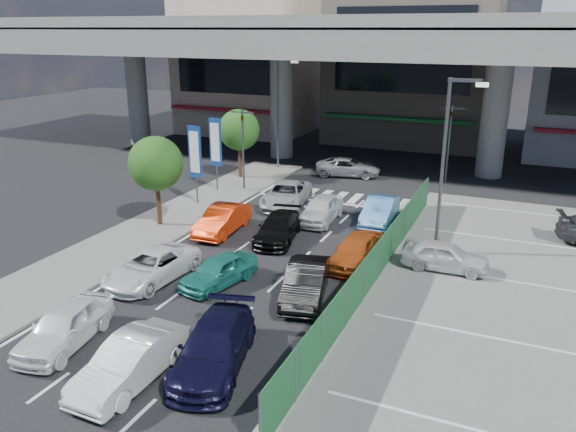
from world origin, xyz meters
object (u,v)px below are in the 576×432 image
at_px(van_white_back_left, 64,326).
at_px(traffic_light_left, 243,129).
at_px(street_lamp_left, 280,104).
at_px(tree_far, 239,130).
at_px(taxi_orange_right, 357,250).
at_px(taxi_orange_left, 222,220).
at_px(sedan_black_mid, 278,228).
at_px(minivan_navy_back, 214,347).
at_px(wagon_silver_front_left, 286,195).
at_px(traffic_cone, 439,245).
at_px(street_lamp_right, 448,153).
at_px(sedan_white_front_mid, 321,209).
at_px(tree_near, 156,164).
at_px(parked_sedan_white, 445,256).
at_px(taxi_teal_mid, 219,271).
at_px(signboard_far, 216,144).
at_px(crossing_wagon_silver, 348,167).
at_px(hatch_white_back_mid, 131,362).
at_px(kei_truck_front_right, 380,210).
at_px(sedan_white_mid_left, 152,266).
at_px(signboard_near, 195,154).
at_px(hatch_black_mid_right, 306,282).
at_px(traffic_light_right, 450,125).

bearing_deg(van_white_back_left, traffic_light_left, 90.50).
bearing_deg(street_lamp_left, tree_far, -112.84).
bearing_deg(taxi_orange_right, street_lamp_left, 128.33).
bearing_deg(taxi_orange_left, sedan_black_mid, -0.76).
height_order(minivan_navy_back, wagon_silver_front_left, same).
height_order(wagon_silver_front_left, traffic_cone, wagon_silver_front_left).
height_order(street_lamp_right, sedan_white_front_mid, street_lamp_right).
bearing_deg(traffic_cone, tree_near, -171.91).
bearing_deg(street_lamp_right, parked_sedan_white, -74.57).
relative_size(street_lamp_right, parked_sedan_white, 2.17).
distance_m(traffic_light_left, taxi_teal_mid, 14.53).
distance_m(signboard_far, crossing_wagon_silver, 9.94).
bearing_deg(tree_far, traffic_light_left, -57.38).
xyz_separation_m(hatch_white_back_mid, minivan_navy_back, (1.85, 1.64, 0.00)).
bearing_deg(kei_truck_front_right, traffic_light_left, 160.69).
height_order(van_white_back_left, sedan_white_mid_left, van_white_back_left).
relative_size(traffic_light_left, hatch_white_back_mid, 1.24).
relative_size(signboard_far, kei_truck_front_right, 1.12).
height_order(signboard_near, minivan_navy_back, signboard_near).
xyz_separation_m(sedan_white_front_mid, kei_truck_front_right, (2.98, 1.06, 0.00)).
relative_size(street_lamp_left, hatch_white_back_mid, 1.91).
bearing_deg(signboard_near, crossing_wagon_silver, 59.14).
relative_size(van_white_back_left, minivan_navy_back, 0.85).
distance_m(sedan_white_mid_left, wagon_silver_front_left, 11.70).
bearing_deg(street_lamp_right, hatch_white_back_mid, -115.99).
bearing_deg(traffic_cone, taxi_orange_left, -171.84).
bearing_deg(signboard_near, wagon_silver_front_left, 21.64).
bearing_deg(parked_sedan_white, signboard_far, 64.62).
bearing_deg(hatch_black_mid_right, traffic_cone, 45.75).
distance_m(taxi_teal_mid, traffic_cone, 10.39).
distance_m(traffic_light_right, parked_sedan_white, 15.38).
relative_size(tree_near, parked_sedan_white, 1.30).
relative_size(taxi_orange_right, sedan_white_front_mid, 1.00).
height_order(tree_far, sedan_black_mid, tree_far).
bearing_deg(traffic_cone, taxi_orange_right, -138.58).
distance_m(van_white_back_left, traffic_cone, 16.42).
distance_m(street_lamp_left, wagon_silver_front_left, 9.89).
bearing_deg(taxi_orange_left, van_white_back_left, -90.51).
relative_size(van_white_back_left, sedan_white_mid_left, 0.89).
bearing_deg(parked_sedan_white, street_lamp_right, 14.22).
xyz_separation_m(kei_truck_front_right, crossing_wagon_silver, (-4.65, 8.94, -0.06)).
height_order(tree_near, kei_truck_front_right, tree_near).
bearing_deg(parked_sedan_white, van_white_back_left, 135.15).
relative_size(street_lamp_right, street_lamp_left, 1.00).
relative_size(signboard_near, signboard_far, 1.00).
relative_size(traffic_light_left, traffic_cone, 6.77).
bearing_deg(tree_far, street_lamp_right, -29.58).
bearing_deg(tree_far, street_lamp_left, 67.16).
distance_m(sedan_white_mid_left, taxi_orange_right, 8.81).
height_order(sedan_white_mid_left, crossing_wagon_silver, sedan_white_mid_left).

